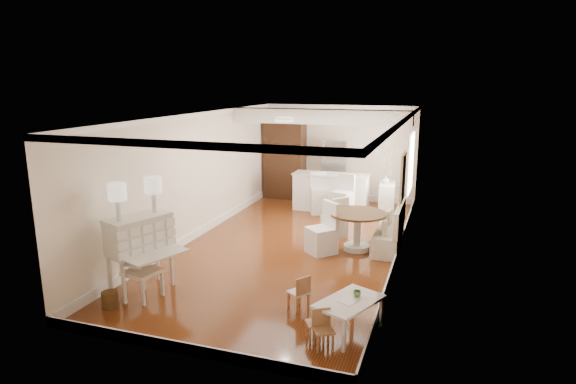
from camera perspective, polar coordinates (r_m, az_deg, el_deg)
The scene contains 20 objects.
room at distance 10.28m, azimuth 1.26°, elevation 4.65°, with size 9.00×9.04×2.82m.
secretary_bureau at distance 8.47m, azimuth -17.09°, elevation -7.01°, with size 1.03×1.05×1.32m, color white.
gustavian_armchair at distance 8.25m, azimuth -16.90°, elevation -8.90°, with size 0.55×0.55×0.95m, color beige.
wicker_basket at distance 8.22m, azimuth -20.34°, elevation -11.86°, with size 0.26×0.26×0.26m, color #56381A.
kids_table at distance 7.03m, azimuth 7.21°, elevation -14.44°, with size 0.60×0.99×0.50m, color white.
kids_chair_a at distance 6.83m, azimuth 3.25°, elevation -15.18°, with size 0.24×0.24×0.50m, color tan.
kids_chair_b at distance 7.62m, azimuth 1.24°, elevation -11.73°, with size 0.28×0.28×0.57m, color #AB764E.
kids_chair_c at distance 6.63m, azimuth 4.22°, elevation -15.97°, with size 0.26×0.26×0.53m, color #AD7A4E.
banquette at distance 10.38m, azimuth 11.88°, elevation -3.98°, with size 0.52×1.60×0.98m, color silver.
dining_table at distance 10.20m, azimuth 8.19°, elevation -4.63°, with size 1.20×1.20×0.82m, color #4C3118.
slip_chair_near at distance 9.91m, azimuth 3.98°, elevation -4.30°, with size 0.50×0.53×1.07m, color white.
slip_chair_far at distance 10.99m, azimuth 5.53°, elevation -2.90°, with size 0.45×0.47×0.95m, color silver.
breakfast_counter at distance 13.17m, azimuth 5.08°, elevation -0.03°, with size 2.05×0.65×1.03m, color white.
bar_stool_left at distance 12.85m, azimuth 3.71°, elevation -0.16°, with size 0.44×0.44×1.11m, color white.
bar_stool_right at distance 12.41m, azimuth 6.49°, elevation -0.58°, with size 0.46×0.46×1.15m, color white.
pantry_cabinet at distance 14.53m, azimuth -0.41°, elevation 3.81°, with size 1.20×0.60×2.30m, color #381E11.
fridge at distance 14.05m, azimuth 6.91°, elevation 2.36°, with size 0.75×0.65×1.80m, color silver.
sideboard at distance 13.03m, azimuth 11.62°, elevation -0.79°, with size 0.40×0.89×0.85m, color beige.
pencil_cup at distance 7.03m, azimuth 8.18°, elevation -11.83°, with size 0.11×0.11×0.09m, color #568E53.
branch_vase at distance 12.92m, azimuth 11.53°, elevation 1.45°, with size 0.18×0.18×0.18m, color silver.
Camera 1 is at (3.05, -9.39, 3.48)m, focal length 30.00 mm.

